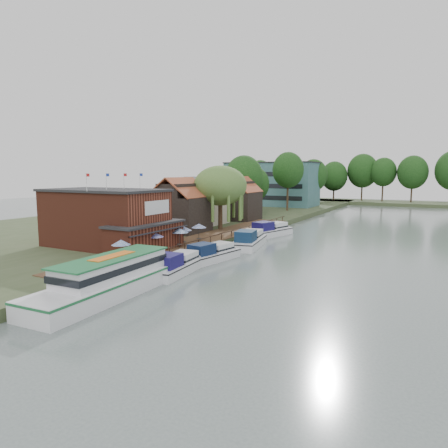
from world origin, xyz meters
The scene contains 27 objects.
ground centered at (0.00, 0.00, 0.00)m, with size 260.00×260.00×0.00m, color #515E5D.
land_bank centered at (-30.00, 35.00, 0.50)m, with size 50.00×140.00×1.00m, color #384728.
quay_deck centered at (-8.00, 10.00, 1.05)m, with size 6.00×50.00×0.10m, color #47301E.
quay_rail centered at (-5.30, 10.50, 1.50)m, with size 0.20×49.00×1.00m, color black, non-canonical shape.
pub centered at (-14.00, -1.00, 4.65)m, with size 20.00×11.00×7.30m, color maroon, non-canonical shape.
hotel_block centered at (-22.00, 70.00, 7.15)m, with size 25.40×12.40×12.30m, color #38666B, non-canonical shape.
cottage_a centered at (-15.00, 14.00, 5.25)m, with size 8.60×7.60×8.50m, color black, non-canonical shape.
cottage_b centered at (-18.00, 24.00, 5.25)m, with size 9.60×8.60×8.50m, color beige, non-canonical shape.
cottage_c centered at (-14.00, 33.00, 5.25)m, with size 7.60×7.60×8.50m, color black, non-canonical shape.
willow centered at (-10.50, 19.00, 6.21)m, with size 8.60×8.60×10.43m, color #476B2D, non-canonical shape.
umbrella_0 centered at (-7.48, -7.31, 2.29)m, with size 2.01×2.01×2.38m, color #1A4290, non-canonical shape.
umbrella_1 centered at (-7.69, -1.58, 2.29)m, with size 2.17×2.17×2.38m, color #1E1B99, non-canonical shape.
umbrella_2 centered at (-7.17, 2.60, 2.29)m, with size 2.33×2.33×2.38m, color navy, non-canonical shape.
umbrella_3 centered at (-7.76, 4.31, 2.29)m, with size 2.27×2.27×2.38m, color navy, non-canonical shape.
umbrella_4 centered at (-7.37, 7.45, 2.29)m, with size 2.10×2.10×2.38m, color navy, non-canonical shape.
cruiser_0 centered at (-2.41, -4.77, 1.16)m, with size 3.10×9.58×2.31m, color silver, non-canonical shape.
cruiser_1 centered at (-2.25, 2.07, 1.13)m, with size 3.04×9.42×2.27m, color silver, non-canonical shape.
cruiser_2 centered at (-2.03, 12.08, 1.29)m, with size 3.41×10.53×2.58m, color silver, non-canonical shape.
cruiser_3 centered at (-3.22, 22.76, 1.24)m, with size 3.30×10.21×2.49m, color silver, non-canonical shape.
tour_boat centered at (-2.96, -13.89, 1.69)m, with size 4.34×15.44×3.37m, color silver, non-canonical shape.
swan centered at (-4.50, -11.94, 0.22)m, with size 0.44×0.44×0.44m, color white.
bank_tree_0 centered at (-17.06, 41.39, 7.52)m, with size 8.42×8.42×13.04m, color #143811, non-canonical shape.
bank_tree_1 centered at (-17.87, 48.77, 6.35)m, with size 7.06×7.06×10.69m, color #143811, non-canonical shape.
bank_tree_2 centered at (-12.25, 56.19, 8.16)m, with size 7.63×7.63×14.31m, color #143811, non-canonical shape.
bank_tree_3 centered at (-11.77, 76.49, 7.59)m, with size 8.06×8.06×13.18m, color #143811, non-canonical shape.
bank_tree_4 centered at (-16.40, 84.61, 6.37)m, with size 7.29×7.29×10.74m, color #143811, non-canonical shape.
bank_tree_5 centered at (-17.66, 95.75, 7.08)m, with size 6.64×6.64×12.16m, color #143811, non-canonical shape.
Camera 1 is at (20.96, -37.51, 10.25)m, focal length 32.00 mm.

